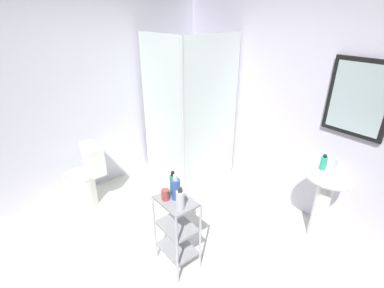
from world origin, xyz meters
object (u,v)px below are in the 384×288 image
(lotion_bottle_white, at_px, (180,200))
(shampoo_bottle_blue, at_px, (176,188))
(toilet, at_px, (84,181))
(shower_stall, at_px, (188,147))
(hand_soap_bottle, at_px, (324,163))
(body_wash_bottle_green, at_px, (173,183))
(storage_cart, at_px, (177,227))
(pedestal_sink, at_px, (324,192))
(rinse_cup, at_px, (165,195))

(lotion_bottle_white, relative_size, shampoo_bottle_blue, 0.85)
(toilet, bearing_deg, shower_stall, 78.36)
(hand_soap_bottle, distance_m, body_wash_bottle_green, 1.49)
(storage_cart, bearing_deg, pedestal_sink, 64.73)
(toilet, relative_size, body_wash_bottle_green, 3.60)
(pedestal_sink, height_order, storage_cart, pedestal_sink)
(pedestal_sink, height_order, lotion_bottle_white, lotion_bottle_white)
(storage_cart, xyz_separation_m, body_wash_bottle_green, (-0.12, 0.06, 0.40))
(body_wash_bottle_green, height_order, rinse_cup, body_wash_bottle_green)
(shower_stall, height_order, hand_soap_bottle, shower_stall)
(pedestal_sink, relative_size, toilet, 1.07)
(pedestal_sink, relative_size, body_wash_bottle_green, 3.84)
(body_wash_bottle_green, bearing_deg, storage_cart, -24.98)
(toilet, xyz_separation_m, lotion_bottle_white, (1.61, 0.31, 0.51))
(pedestal_sink, xyz_separation_m, toilet, (-2.14, -1.71, -0.26))
(body_wash_bottle_green, bearing_deg, shampoo_bottle_blue, -21.42)
(shower_stall, bearing_deg, shampoo_bottle_blue, -41.83)
(shower_stall, bearing_deg, pedestal_sink, 9.10)
(hand_soap_bottle, relative_size, lotion_bottle_white, 0.76)
(shower_stall, xyz_separation_m, body_wash_bottle_green, (1.08, -1.02, 0.37))
(storage_cart, bearing_deg, hand_soap_bottle, 67.59)
(toilet, distance_m, lotion_bottle_white, 1.71)
(toilet, relative_size, storage_cart, 1.03)
(hand_soap_bottle, height_order, body_wash_bottle_green, hand_soap_bottle)
(shower_stall, height_order, storage_cart, shower_stall)
(pedestal_sink, xyz_separation_m, shampoo_bottle_blue, (-0.67, -1.35, 0.26))
(hand_soap_bottle, xyz_separation_m, lotion_bottle_white, (-0.46, -1.41, -0.05))
(pedestal_sink, xyz_separation_m, lotion_bottle_white, (-0.53, -1.41, 0.25))
(pedestal_sink, bearing_deg, shower_stall, -170.90)
(body_wash_bottle_green, bearing_deg, lotion_bottle_white, -21.50)
(storage_cart, height_order, rinse_cup, rinse_cup)
(shower_stall, xyz_separation_m, rinse_cup, (1.13, -1.13, 0.32))
(toilet, height_order, storage_cart, toilet)
(pedestal_sink, height_order, rinse_cup, rinse_cup)
(toilet, xyz_separation_m, storage_cart, (1.49, 0.34, 0.12))
(rinse_cup, bearing_deg, storage_cart, 41.16)
(toilet, bearing_deg, pedestal_sink, 38.67)
(body_wash_bottle_green, distance_m, shampoo_bottle_blue, 0.10)
(body_wash_bottle_green, bearing_deg, toilet, -163.81)
(toilet, bearing_deg, hand_soap_bottle, 39.86)
(shower_stall, bearing_deg, storage_cart, -41.76)
(storage_cart, bearing_deg, body_wash_bottle_green, 155.02)
(storage_cart, distance_m, hand_soap_bottle, 1.56)
(hand_soap_bottle, xyz_separation_m, body_wash_bottle_green, (-0.69, -1.32, -0.05))
(toilet, relative_size, lotion_bottle_white, 3.75)
(hand_soap_bottle, distance_m, rinse_cup, 1.58)
(storage_cart, xyz_separation_m, rinse_cup, (-0.07, -0.06, 0.35))
(pedestal_sink, distance_m, shampoo_bottle_blue, 1.53)
(storage_cart, height_order, lotion_bottle_white, lotion_bottle_white)
(body_wash_bottle_green, xyz_separation_m, rinse_cup, (0.05, -0.12, -0.04))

